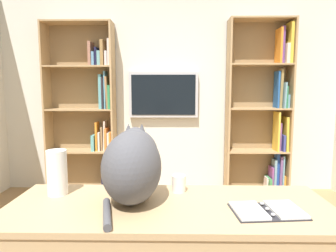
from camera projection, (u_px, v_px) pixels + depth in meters
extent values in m
cube|color=silver|center=(169.00, 89.00, 3.96)|extent=(4.52, 0.06, 2.70)
cube|color=tan|center=(289.00, 109.00, 3.77)|extent=(0.02, 0.28, 2.21)
cube|color=tan|center=(228.00, 109.00, 3.79)|extent=(0.02, 0.28, 2.21)
cube|color=#93754E|center=(256.00, 108.00, 3.91)|extent=(0.80, 0.01, 2.21)
cube|color=tan|center=(255.00, 192.00, 3.91)|extent=(0.75, 0.27, 0.02)
cube|color=tan|center=(257.00, 151.00, 3.85)|extent=(0.75, 0.27, 0.02)
cube|color=tan|center=(258.00, 109.00, 3.78)|extent=(0.75, 0.27, 0.02)
cube|color=tan|center=(260.00, 65.00, 3.71)|extent=(0.75, 0.27, 0.02)
cube|color=tan|center=(262.00, 19.00, 3.65)|extent=(0.75, 0.27, 0.02)
cube|color=orange|center=(283.00, 183.00, 3.89)|extent=(0.02, 0.15, 0.22)
cube|color=#6495A8|center=(282.00, 174.00, 3.87)|extent=(0.02, 0.16, 0.48)
cube|color=#6D4B7D|center=(279.00, 173.00, 3.89)|extent=(0.03, 0.18, 0.48)
cube|color=#214592|center=(276.00, 172.00, 3.88)|extent=(0.04, 0.12, 0.51)
cube|color=#6E94A5|center=(274.00, 175.00, 3.87)|extent=(0.03, 0.14, 0.43)
cube|color=#844483|center=(271.00, 179.00, 3.89)|extent=(0.02, 0.18, 0.33)
cube|color=#3E864B|center=(268.00, 184.00, 3.88)|extent=(0.04, 0.23, 0.20)
cube|color=beige|center=(266.00, 184.00, 3.88)|extent=(0.03, 0.13, 0.19)
cube|color=gold|center=(285.00, 134.00, 3.82)|extent=(0.04, 0.22, 0.44)
cube|color=#39408E|center=(282.00, 143.00, 3.81)|extent=(0.03, 0.20, 0.20)
cube|color=#7E4E83|center=(279.00, 137.00, 3.82)|extent=(0.04, 0.12, 0.36)
cube|color=yellow|center=(276.00, 131.00, 3.79)|extent=(0.02, 0.22, 0.50)
cube|color=#6C9DB2|center=(287.00, 101.00, 3.76)|extent=(0.03, 0.16, 0.17)
cube|color=#2B7349|center=(285.00, 97.00, 3.74)|extent=(0.03, 0.18, 0.27)
cube|color=#6B98A8|center=(283.00, 95.00, 3.74)|extent=(0.03, 0.24, 0.32)
cube|color=olive|center=(280.00, 89.00, 3.73)|extent=(0.04, 0.14, 0.48)
cube|color=#24559C|center=(277.00, 90.00, 3.75)|extent=(0.02, 0.18, 0.46)
cube|color=gold|center=(289.00, 43.00, 3.68)|extent=(0.04, 0.23, 0.50)
cube|color=beige|center=(286.00, 54.00, 3.69)|extent=(0.04, 0.22, 0.24)
cube|color=#70438F|center=(282.00, 45.00, 3.69)|extent=(0.03, 0.13, 0.45)
cube|color=orange|center=(279.00, 46.00, 3.69)|extent=(0.03, 0.22, 0.43)
cube|color=tan|center=(114.00, 110.00, 3.81)|extent=(0.02, 0.28, 2.18)
cube|color=tan|center=(48.00, 109.00, 3.83)|extent=(0.02, 0.28, 2.18)
cube|color=#93754E|center=(84.00, 109.00, 3.95)|extent=(0.87, 0.01, 2.18)
cube|color=tan|center=(83.00, 191.00, 3.95)|extent=(0.83, 0.27, 0.02)
cube|color=tan|center=(82.00, 151.00, 3.89)|extent=(0.83, 0.27, 0.02)
cube|color=tan|center=(80.00, 109.00, 3.82)|extent=(0.83, 0.27, 0.02)
cube|color=tan|center=(79.00, 67.00, 3.76)|extent=(0.83, 0.27, 0.02)
cube|color=tan|center=(77.00, 22.00, 3.69)|extent=(0.83, 0.27, 0.02)
cube|color=#38734D|center=(112.00, 175.00, 3.91)|extent=(0.04, 0.15, 0.43)
cube|color=#9D6C41|center=(109.00, 175.00, 3.90)|extent=(0.02, 0.20, 0.42)
cube|color=#62A1A1|center=(107.00, 175.00, 3.92)|extent=(0.03, 0.15, 0.42)
cube|color=black|center=(104.00, 176.00, 3.92)|extent=(0.02, 0.22, 0.39)
cube|color=orange|center=(112.00, 141.00, 3.86)|extent=(0.02, 0.23, 0.25)
cube|color=beige|center=(109.00, 141.00, 3.86)|extent=(0.03, 0.19, 0.24)
cube|color=orange|center=(107.00, 139.00, 3.86)|extent=(0.03, 0.19, 0.29)
cube|color=beige|center=(105.00, 136.00, 3.86)|extent=(0.03, 0.13, 0.38)
cube|color=olive|center=(102.00, 139.00, 3.86)|extent=(0.02, 0.13, 0.31)
cube|color=beige|center=(100.00, 141.00, 3.87)|extent=(0.02, 0.17, 0.24)
cube|color=orange|center=(97.00, 136.00, 3.86)|extent=(0.02, 0.15, 0.37)
cube|color=#5CA2A1|center=(94.00, 143.00, 3.86)|extent=(0.04, 0.19, 0.20)
cube|color=#2D834E|center=(110.00, 97.00, 3.79)|extent=(0.03, 0.22, 0.30)
cube|color=#9A6F44|center=(107.00, 93.00, 3.78)|extent=(0.05, 0.13, 0.41)
cube|color=#5B98B2|center=(106.00, 90.00, 3.79)|extent=(0.02, 0.17, 0.47)
cube|color=black|center=(103.00, 93.00, 3.78)|extent=(0.02, 0.16, 0.40)
cube|color=#5CA4AB|center=(101.00, 92.00, 3.79)|extent=(0.04, 0.13, 0.43)
cube|color=beige|center=(110.00, 53.00, 3.74)|extent=(0.02, 0.20, 0.32)
cube|color=silver|center=(107.00, 59.00, 3.74)|extent=(0.03, 0.18, 0.18)
cube|color=olive|center=(103.00, 53.00, 3.72)|extent=(0.04, 0.21, 0.31)
cube|color=#69A2A1|center=(100.00, 58.00, 3.73)|extent=(0.04, 0.15, 0.18)
cube|color=black|center=(97.00, 57.00, 3.73)|extent=(0.03, 0.18, 0.22)
cube|color=#5C8CAE|center=(94.00, 59.00, 3.72)|extent=(0.03, 0.13, 0.17)
cube|color=#96644F|center=(91.00, 54.00, 3.74)|extent=(0.04, 0.20, 0.29)
cube|color=#B7B7BC|center=(163.00, 95.00, 3.89)|extent=(0.90, 0.06, 0.59)
cube|color=black|center=(163.00, 95.00, 3.86)|extent=(0.83, 0.01, 0.52)
cube|color=tan|center=(169.00, 207.00, 1.53)|extent=(1.67, 0.63, 0.03)
cube|color=tan|center=(168.00, 250.00, 1.24)|extent=(1.57, 0.02, 0.10)
cube|color=tan|center=(299.00, 250.00, 1.83)|extent=(0.06, 0.06, 0.73)
cube|color=tan|center=(43.00, 248.00, 1.86)|extent=(0.06, 0.06, 0.73)
ellipsoid|color=#4C4C51|center=(132.00, 167.00, 1.54)|extent=(0.31, 0.44, 0.37)
ellipsoid|color=#4C4C51|center=(134.00, 154.00, 1.63)|extent=(0.26, 0.24, 0.28)
sphere|color=#4C4C51|center=(135.00, 139.00, 1.68)|extent=(0.14, 0.14, 0.14)
cone|color=#4C4C51|center=(142.00, 130.00, 1.67)|extent=(0.06, 0.06, 0.08)
cone|color=#4C4C51|center=(128.00, 130.00, 1.67)|extent=(0.06, 0.06, 0.08)
cone|color=beige|center=(142.00, 131.00, 1.66)|extent=(0.03, 0.03, 0.05)
cone|color=beige|center=(128.00, 131.00, 1.66)|extent=(0.03, 0.03, 0.05)
cylinder|color=#4C4C51|center=(107.00, 213.00, 1.37)|extent=(0.11, 0.31, 0.04)
cube|color=#26262B|center=(285.00, 211.00, 1.44)|extent=(0.17, 0.23, 0.01)
cube|color=#26262B|center=(249.00, 212.00, 1.42)|extent=(0.17, 0.23, 0.01)
cube|color=#26262B|center=(267.00, 212.00, 1.43)|extent=(0.05, 0.22, 0.01)
cube|color=white|center=(285.00, 209.00, 1.44)|extent=(0.16, 0.22, 0.01)
cube|color=white|center=(249.00, 210.00, 1.42)|extent=(0.16, 0.22, 0.01)
cylinder|color=silver|center=(273.00, 214.00, 1.36)|extent=(0.02, 0.02, 0.01)
cylinder|color=silver|center=(267.00, 209.00, 1.43)|extent=(0.02, 0.02, 0.01)
cylinder|color=silver|center=(262.00, 203.00, 1.49)|extent=(0.02, 0.02, 0.01)
cylinder|color=white|center=(57.00, 173.00, 1.66)|extent=(0.11, 0.11, 0.25)
cylinder|color=white|center=(179.00, 184.00, 1.71)|extent=(0.08, 0.08, 0.10)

